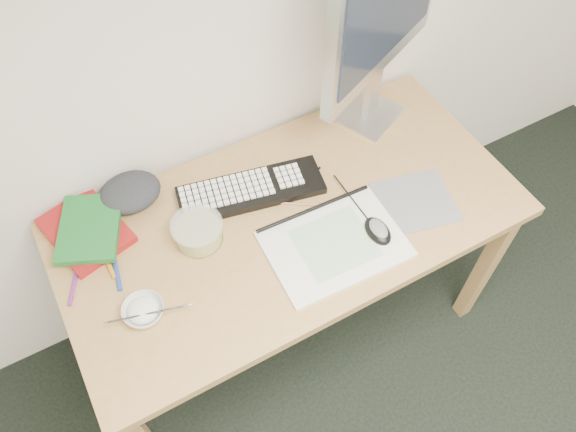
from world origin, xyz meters
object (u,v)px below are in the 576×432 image
object	(u,v)px
keyboard	(251,190)
sketchpad	(335,244)
desk	(291,232)
rice_bowl	(144,311)
monitor	(386,9)

from	to	relation	value
keyboard	sketchpad	bearing A→B (deg)	-54.61
sketchpad	desk	bearing A→B (deg)	114.96
rice_bowl	monitor	bearing A→B (deg)	19.58
keyboard	monitor	xyz separation A→B (m)	(0.51, 0.11, 0.41)
desk	rice_bowl	size ratio (longest dim) A/B	12.42
desk	sketchpad	bearing A→B (deg)	-67.42
desk	monitor	world-z (taller)	monitor
monitor	keyboard	bearing A→B (deg)	167.25
rice_bowl	keyboard	bearing A→B (deg)	27.76
sketchpad	keyboard	bearing A→B (deg)	116.04
desk	rice_bowl	bearing A→B (deg)	-169.65
rice_bowl	sketchpad	bearing A→B (deg)	-6.08
keyboard	rice_bowl	world-z (taller)	rice_bowl
desk	keyboard	xyz separation A→B (m)	(-0.06, 0.14, 0.10)
sketchpad	keyboard	size ratio (longest dim) A/B	0.87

